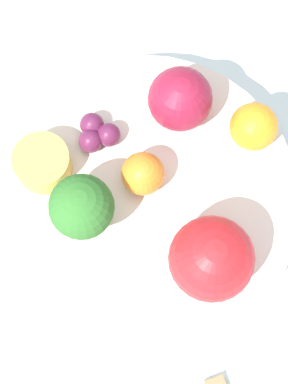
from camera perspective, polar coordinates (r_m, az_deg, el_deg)
ground_plane at (r=0.57m, az=0.00°, el=-1.99°), size 6.00×6.00×0.00m
table_surface at (r=0.56m, az=0.00°, el=-1.74°), size 1.20×1.20×0.02m
bowl at (r=0.53m, az=0.00°, el=-0.92°), size 0.25×0.25×0.04m
broccoli at (r=0.47m, az=-5.56°, el=-1.38°), size 0.05×0.05×0.06m
apple_red at (r=0.51m, az=3.23°, el=8.25°), size 0.05×0.05×0.05m
apple_green at (r=0.47m, az=6.02°, el=-5.93°), size 0.06×0.06×0.06m
orange_front at (r=0.52m, az=9.73°, el=5.75°), size 0.04×0.04×0.04m
orange_back at (r=0.50m, az=-0.11°, el=1.64°), size 0.03×0.03×0.03m
grape_cluster at (r=0.52m, az=-4.21°, el=5.22°), size 0.03×0.04×0.02m
small_cup at (r=0.51m, az=-9.02°, el=2.53°), size 0.04×0.04×0.02m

